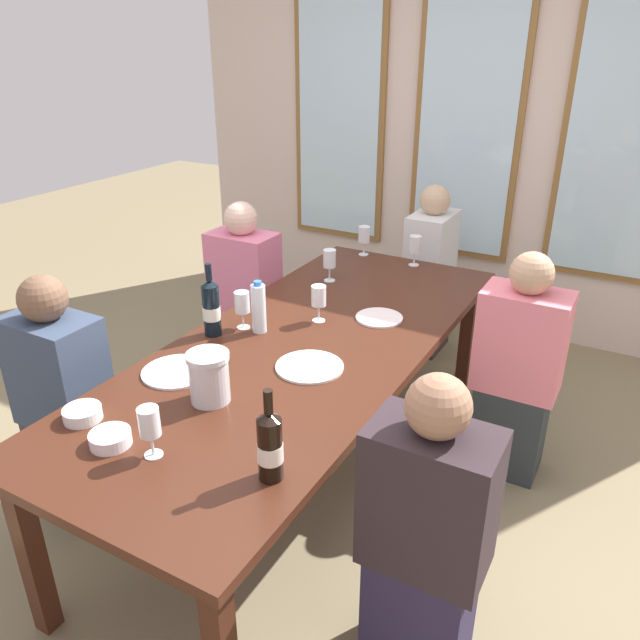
{
  "coord_description": "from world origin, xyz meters",
  "views": [
    {
      "loc": [
        1.22,
        -2.04,
        1.95
      ],
      "look_at": [
        0.0,
        0.14,
        0.79
      ],
      "focal_mm": 34.76,
      "sensor_mm": 36.0,
      "label": 1
    }
  ],
  "objects_px": {
    "white_plate_0": "(177,372)",
    "seated_person_3": "(517,373)",
    "wine_bottle_1": "(270,446)",
    "seated_person_0": "(65,406)",
    "tasting_bowl_0": "(110,439)",
    "wine_glass_5": "(319,297)",
    "white_plate_1": "(309,367)",
    "wine_bottle_0": "(211,308)",
    "dining_table": "(304,356)",
    "wine_glass_2": "(242,304)",
    "wine_glass_1": "(149,424)",
    "white_plate_2": "(379,318)",
    "tasting_bowl_1": "(83,414)",
    "seated_person_4": "(429,275)",
    "wine_glass_0": "(364,235)",
    "wine_glass_4": "(330,259)",
    "metal_pitcher": "(209,377)",
    "seated_person_2": "(245,300)",
    "water_bottle": "(259,308)",
    "wine_glass_3": "(415,246)",
    "seated_person_1": "(425,540)"
  },
  "relations": [
    {
      "from": "white_plate_0",
      "to": "seated_person_3",
      "type": "bearing_deg",
      "value": 43.37
    },
    {
      "from": "wine_bottle_1",
      "to": "seated_person_0",
      "type": "bearing_deg",
      "value": 171.39
    },
    {
      "from": "tasting_bowl_0",
      "to": "wine_glass_5",
      "type": "xyz_separation_m",
      "value": [
        0.12,
        1.15,
        0.1
      ]
    },
    {
      "from": "white_plate_1",
      "to": "wine_bottle_0",
      "type": "distance_m",
      "value": 0.54
    },
    {
      "from": "dining_table",
      "to": "wine_glass_2",
      "type": "relative_size",
      "value": 14.27
    },
    {
      "from": "white_plate_0",
      "to": "wine_glass_1",
      "type": "xyz_separation_m",
      "value": [
        0.29,
        -0.44,
        0.11
      ]
    },
    {
      "from": "wine_bottle_0",
      "to": "seated_person_3",
      "type": "height_order",
      "value": "seated_person_3"
    },
    {
      "from": "white_plate_0",
      "to": "white_plate_2",
      "type": "bearing_deg",
      "value": 60.26
    },
    {
      "from": "tasting_bowl_1",
      "to": "wine_glass_2",
      "type": "distance_m",
      "value": 0.87
    },
    {
      "from": "dining_table",
      "to": "seated_person_4",
      "type": "relative_size",
      "value": 2.24
    },
    {
      "from": "wine_glass_0",
      "to": "wine_glass_4",
      "type": "bearing_deg",
      "value": -86.87
    },
    {
      "from": "wine_glass_4",
      "to": "wine_bottle_1",
      "type": "bearing_deg",
      "value": -67.69
    },
    {
      "from": "metal_pitcher",
      "to": "wine_glass_4",
      "type": "height_order",
      "value": "metal_pitcher"
    },
    {
      "from": "white_plate_0",
      "to": "metal_pitcher",
      "type": "height_order",
      "value": "metal_pitcher"
    },
    {
      "from": "tasting_bowl_0",
      "to": "seated_person_2",
      "type": "height_order",
      "value": "seated_person_2"
    },
    {
      "from": "white_plate_2",
      "to": "water_bottle",
      "type": "xyz_separation_m",
      "value": [
        -0.41,
        -0.38,
        0.11
      ]
    },
    {
      "from": "wine_glass_1",
      "to": "seated_person_2",
      "type": "bearing_deg",
      "value": 116.45
    },
    {
      "from": "white_plate_2",
      "to": "seated_person_3",
      "type": "relative_size",
      "value": 0.2
    },
    {
      "from": "dining_table",
      "to": "white_plate_0",
      "type": "bearing_deg",
      "value": -123.02
    },
    {
      "from": "white_plate_1",
      "to": "wine_glass_3",
      "type": "relative_size",
      "value": 1.57
    },
    {
      "from": "white_plate_1",
      "to": "seated_person_4",
      "type": "height_order",
      "value": "seated_person_4"
    },
    {
      "from": "seated_person_3",
      "to": "seated_person_4",
      "type": "distance_m",
      "value": 1.29
    },
    {
      "from": "wine_glass_3",
      "to": "white_plate_0",
      "type": "bearing_deg",
      "value": -102.44
    },
    {
      "from": "water_bottle",
      "to": "wine_glass_5",
      "type": "bearing_deg",
      "value": 51.6
    },
    {
      "from": "dining_table",
      "to": "wine_glass_4",
      "type": "xyz_separation_m",
      "value": [
        -0.25,
        0.7,
        0.19
      ]
    },
    {
      "from": "metal_pitcher",
      "to": "seated_person_0",
      "type": "bearing_deg",
      "value": -174.07
    },
    {
      "from": "metal_pitcher",
      "to": "tasting_bowl_0",
      "type": "xyz_separation_m",
      "value": [
        -0.11,
        -0.37,
        -0.07
      ]
    },
    {
      "from": "wine_glass_3",
      "to": "seated_person_4",
      "type": "bearing_deg",
      "value": 96.82
    },
    {
      "from": "wine_glass_1",
      "to": "wine_glass_2",
      "type": "distance_m",
      "value": 0.95
    },
    {
      "from": "seated_person_0",
      "to": "seated_person_3",
      "type": "height_order",
      "value": "same"
    },
    {
      "from": "wine_bottle_1",
      "to": "seated_person_0",
      "type": "distance_m",
      "value": 1.22
    },
    {
      "from": "tasting_bowl_1",
      "to": "wine_glass_1",
      "type": "relative_size",
      "value": 0.75
    },
    {
      "from": "wine_glass_2",
      "to": "wine_glass_5",
      "type": "distance_m",
      "value": 0.35
    },
    {
      "from": "wine_glass_0",
      "to": "seated_person_2",
      "type": "bearing_deg",
      "value": -135.57
    },
    {
      "from": "wine_glass_3",
      "to": "wine_glass_5",
      "type": "xyz_separation_m",
      "value": [
        -0.11,
        -0.93,
        0.0
      ]
    },
    {
      "from": "wine_glass_1",
      "to": "wine_glass_4",
      "type": "distance_m",
      "value": 1.62
    },
    {
      "from": "white_plate_2",
      "to": "seated_person_3",
      "type": "bearing_deg",
      "value": 17.24
    },
    {
      "from": "white_plate_0",
      "to": "water_bottle",
      "type": "distance_m",
      "value": 0.48
    },
    {
      "from": "water_bottle",
      "to": "wine_bottle_0",
      "type": "bearing_deg",
      "value": -142.16
    },
    {
      "from": "seated_person_4",
      "to": "wine_glass_3",
      "type": "bearing_deg",
      "value": -83.18
    },
    {
      "from": "dining_table",
      "to": "wine_glass_1",
      "type": "distance_m",
      "value": 0.92
    },
    {
      "from": "wine_bottle_1",
      "to": "white_plate_2",
      "type": "bearing_deg",
      "value": 98.79
    },
    {
      "from": "white_plate_0",
      "to": "wine_glass_3",
      "type": "height_order",
      "value": "wine_glass_3"
    },
    {
      "from": "seated_person_0",
      "to": "dining_table",
      "type": "bearing_deg",
      "value": 38.55
    },
    {
      "from": "wine_glass_1",
      "to": "seated_person_1",
      "type": "xyz_separation_m",
      "value": [
        0.81,
        0.29,
        -0.33
      ]
    },
    {
      "from": "white_plate_0",
      "to": "water_bottle",
      "type": "height_order",
      "value": "water_bottle"
    },
    {
      "from": "wine_glass_1",
      "to": "seated_person_1",
      "type": "bearing_deg",
      "value": 19.61
    },
    {
      "from": "wine_bottle_1",
      "to": "wine_glass_5",
      "type": "height_order",
      "value": "wine_bottle_1"
    },
    {
      "from": "water_bottle",
      "to": "seated_person_4",
      "type": "relative_size",
      "value": 0.22
    },
    {
      "from": "wine_glass_1",
      "to": "dining_table",
      "type": "bearing_deg",
      "value": 88.99
    }
  ]
}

